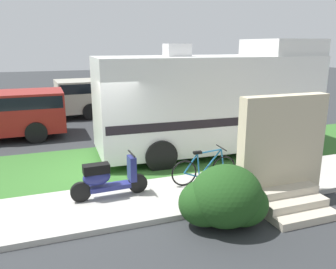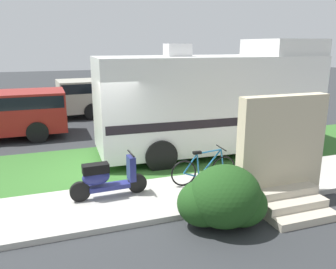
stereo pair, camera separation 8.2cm
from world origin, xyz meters
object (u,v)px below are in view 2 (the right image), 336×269
motorhome_rv (212,101)px  scooter (106,178)px  bicycle (204,169)px  pickup_truck_near (3,114)px  bottle_green (207,178)px  pickup_truck_far (65,98)px

motorhome_rv → scooter: (-3.76, -2.50, -1.12)m
scooter → bicycle: scooter is taller
bicycle → pickup_truck_near: (-5.03, 6.53, 0.45)m
bicycle → bottle_green: (0.08, 0.00, -0.24)m
bicycle → pickup_truck_near: bearing=127.6°
bicycle → pickup_truck_near: size_ratio=0.31×
motorhome_rv → pickup_truck_far: size_ratio=1.30×
pickup_truck_near → pickup_truck_far: pickup_truck_far is taller
bicycle → scooter: bearing=-179.9°
bottle_green → motorhome_rv: bearing=62.3°
pickup_truck_near → bottle_green: size_ratio=18.62×
scooter → bicycle: bearing=0.1°
scooter → pickup_truck_near: bearing=112.2°
scooter → bottle_green: bearing=0.1°
motorhome_rv → scooter: bearing=-146.4°
bottle_green → pickup_truck_near: bearing=128.0°
scooter → bottle_green: size_ratio=5.80×
pickup_truck_far → bottle_green: 10.20m
motorhome_rv → bicycle: size_ratio=4.13×
scooter → pickup_truck_near: (-2.67, 6.54, 0.36)m
scooter → pickup_truck_far: 9.82m
bicycle → pickup_truck_far: 10.17m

